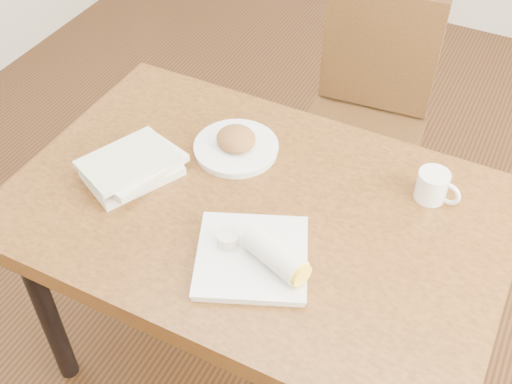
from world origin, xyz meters
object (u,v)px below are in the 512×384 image
at_px(chair_far, 366,111).
at_px(coffee_mug, 434,186).
at_px(plate_burrito, 259,256).
at_px(book_stack, 133,167).
at_px(table, 256,227).
at_px(plate_scone, 236,145).

bearing_deg(chair_far, coffee_mug, -57.01).
height_order(plate_burrito, book_stack, plate_burrito).
bearing_deg(book_stack, chair_far, 64.26).
height_order(table, coffee_mug, coffee_mug).
bearing_deg(coffee_mug, plate_scone, -173.02).
relative_size(plate_scone, coffee_mug, 1.98).
distance_m(plate_scone, book_stack, 0.29).
bearing_deg(table, plate_scone, 131.35).
relative_size(coffee_mug, book_stack, 0.42).
bearing_deg(coffee_mug, book_stack, -159.27).
relative_size(chair_far, plate_burrito, 2.78).
distance_m(coffee_mug, book_stack, 0.79).
relative_size(table, chair_far, 1.34).
height_order(plate_scone, plate_burrito, plate_burrito).
bearing_deg(plate_burrito, coffee_mug, 52.89).
xyz_separation_m(table, coffee_mug, (0.39, 0.23, 0.12)).
relative_size(chair_far, plate_scone, 3.99).
bearing_deg(book_stack, table, 7.71).
distance_m(chair_far, plate_scone, 0.67).
xyz_separation_m(plate_burrito, book_stack, (-0.44, 0.12, 0.00)).
height_order(plate_scone, book_stack, plate_scone).
distance_m(chair_far, plate_burrito, 0.96).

